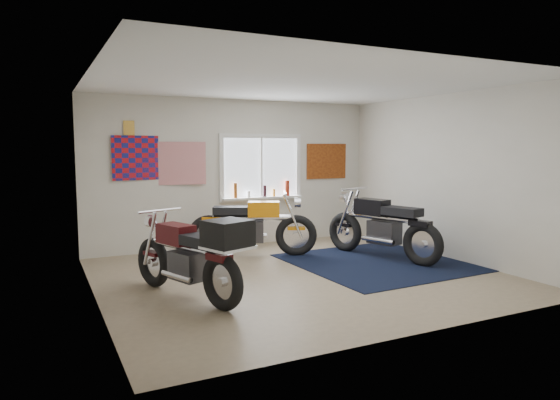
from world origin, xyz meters
name	(u,v)px	position (x,y,z in m)	size (l,w,h in m)	color
ground	(300,275)	(0.00, 0.00, 0.00)	(5.50, 5.50, 0.00)	#9E896B
room_shell	(300,161)	(0.00, 0.00, 1.64)	(5.50, 5.50, 5.50)	white
navy_rug	(377,262)	(1.48, 0.15, 0.01)	(2.50, 2.60, 0.01)	black
window_assembly	(261,172)	(0.50, 2.47, 1.37)	(1.66, 0.17, 1.26)	white
oil_bottles	(267,190)	(0.59, 2.40, 1.03)	(1.15, 0.09, 0.30)	brown
flag_display	(129,128)	(-1.90, 2.48, 2.15)	(1.60, 0.10, 1.17)	red
triumph_poster	(326,161)	(1.95, 2.48, 1.55)	(0.90, 0.03, 0.70)	#A54C14
yellow_triumph	(252,228)	(-0.10, 1.51, 0.48)	(2.03, 1.05, 1.10)	black
black_chrome_bike	(382,228)	(1.75, 0.39, 0.50)	(0.89, 2.18, 1.15)	black
maroon_tourer	(193,256)	(-1.69, -0.46, 0.54)	(1.04, 2.02, 1.05)	black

